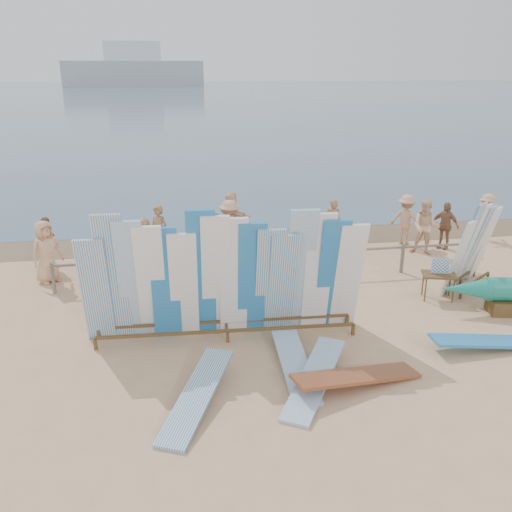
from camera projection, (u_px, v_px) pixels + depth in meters
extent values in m
plane|color=tan|center=(294.00, 326.00, 12.90)|extent=(160.00, 160.00, 0.00)
cube|color=#3F5670|center=(175.00, 93.00, 132.21)|extent=(320.00, 240.00, 0.02)
cube|color=brown|center=(249.00, 238.00, 19.62)|extent=(40.00, 2.60, 0.01)
cube|color=#999EA3|center=(134.00, 74.00, 177.52)|extent=(45.00, 8.00, 8.00)
cube|color=silver|center=(133.00, 51.00, 175.22)|extent=(18.00, 6.00, 6.00)
cube|color=#716855|center=(271.00, 254.00, 15.44)|extent=(12.00, 0.06, 0.06)
cube|color=#716855|center=(53.00, 278.00, 14.64)|extent=(0.08, 0.08, 0.90)
cube|color=#716855|center=(129.00, 274.00, 14.94)|extent=(0.08, 0.08, 0.90)
cube|color=#716855|center=(201.00, 270.00, 15.25)|extent=(0.08, 0.08, 0.90)
cube|color=#716855|center=(271.00, 266.00, 15.55)|extent=(0.08, 0.08, 0.90)
cube|color=#716855|center=(338.00, 262.00, 15.86)|extent=(0.08, 0.08, 0.90)
cube|color=#716855|center=(402.00, 258.00, 16.16)|extent=(0.08, 0.08, 0.90)
cube|color=#716855|center=(464.00, 255.00, 16.47)|extent=(0.08, 0.08, 0.90)
cube|color=brown|center=(228.00, 331.00, 12.08)|extent=(5.78, 0.31, 0.07)
cube|color=brown|center=(226.00, 321.00, 12.54)|extent=(5.78, 0.31, 0.07)
cube|color=silver|center=(95.00, 291.00, 11.66)|extent=(0.64, 0.72, 2.55)
cube|color=silver|center=(113.00, 279.00, 11.62)|extent=(0.64, 0.76, 3.07)
cube|color=#84AED3|center=(132.00, 282.00, 11.69)|extent=(0.65, 0.85, 2.93)
cube|color=white|center=(151.00, 283.00, 11.75)|extent=(0.65, 0.86, 2.81)
cube|color=#2576B9|center=(165.00, 284.00, 11.80)|extent=(0.64, 0.65, 2.74)
cube|color=white|center=(184.00, 286.00, 11.87)|extent=(0.64, 0.72, 2.61)
cube|color=#2576B9|center=(202.00, 275.00, 11.83)|extent=(0.65, 0.83, 3.11)
cube|color=white|center=(216.00, 277.00, 11.88)|extent=(0.65, 0.88, 2.98)
cube|color=white|center=(234.00, 278.00, 11.94)|extent=(0.64, 0.71, 2.90)
cube|color=#2576B9|center=(252.00, 279.00, 12.01)|extent=(0.64, 0.73, 2.78)
cube|color=silver|center=(269.00, 282.00, 12.07)|extent=(0.64, 0.81, 2.64)
cube|color=silver|center=(283.00, 284.00, 12.13)|extent=(0.65, 0.85, 2.52)
cube|color=#84AED3|center=(300.00, 272.00, 12.08)|extent=(0.65, 0.84, 3.05)
cube|color=white|center=(318.00, 273.00, 12.15)|extent=(0.64, 0.76, 2.95)
cube|color=#2576B9|center=(331.00, 275.00, 12.20)|extent=(0.65, 0.88, 2.81)
cube|color=white|center=(348.00, 277.00, 12.27)|extent=(0.65, 0.85, 2.69)
cube|color=brown|center=(475.00, 281.00, 15.02)|extent=(1.52, 1.18, 0.06)
cube|color=brown|center=(461.00, 277.00, 15.28)|extent=(1.52, 1.18, 0.06)
cube|color=white|center=(458.00, 259.00, 14.27)|extent=(0.75, 0.75, 2.15)
cube|color=silver|center=(465.00, 248.00, 14.45)|extent=(0.83, 0.87, 2.56)
cube|color=white|center=(470.00, 247.00, 14.71)|extent=(0.84, 0.88, 2.46)
cube|color=silver|center=(475.00, 246.00, 14.98)|extent=(0.85, 0.89, 2.35)
cube|color=white|center=(479.00, 245.00, 15.19)|extent=(0.86, 0.90, 2.25)
cube|color=white|center=(484.00, 243.00, 15.44)|extent=(0.75, 0.76, 2.19)
cube|color=brown|center=(499.00, 306.00, 13.56)|extent=(0.60, 0.69, 0.36)
cone|color=#198B75|center=(465.00, 289.00, 13.43)|extent=(1.29, 0.77, 0.56)
cube|color=brown|center=(439.00, 275.00, 14.23)|extent=(0.99, 0.82, 0.05)
cube|color=white|center=(440.00, 266.00, 14.15)|extent=(0.44, 0.16, 0.40)
cube|color=#84AED3|center=(294.00, 369.00, 11.09)|extent=(0.66, 2.72, 0.25)
cube|color=silver|center=(198.00, 404.00, 9.92)|extent=(1.60, 2.68, 0.42)
cube|color=#2576B9|center=(489.00, 348.00, 11.90)|extent=(2.71, 0.62, 0.34)
cube|color=brown|center=(357.00, 386.00, 10.50)|extent=(2.74, 1.19, 0.43)
cube|color=#84AED3|center=(315.00, 386.00, 10.49)|extent=(1.87, 2.59, 0.37)
cube|color=#B61413|center=(297.00, 255.00, 16.74)|extent=(0.75, 0.72, 0.05)
cube|color=#B61413|center=(299.00, 244.00, 16.88)|extent=(0.62, 0.39, 0.59)
cube|color=#B61413|center=(315.00, 257.00, 16.80)|extent=(0.58, 0.54, 0.04)
cube|color=#B61413|center=(312.00, 247.00, 16.90)|extent=(0.51, 0.25, 0.49)
cube|color=#B61413|center=(308.00, 248.00, 16.64)|extent=(0.57, 0.86, 0.59)
cube|color=#B61413|center=(305.00, 233.00, 16.81)|extent=(0.50, 0.23, 0.37)
imported|color=tan|center=(46.00, 252.00, 15.32)|extent=(0.95, 0.90, 1.82)
imported|color=beige|center=(232.00, 216.00, 19.27)|extent=(1.28, 1.62, 1.71)
imported|color=tan|center=(406.00, 220.00, 18.72)|extent=(1.17, 1.07, 1.74)
imported|color=tan|center=(230.00, 228.00, 17.46)|extent=(1.26, 0.65, 1.87)
imported|color=beige|center=(147.00, 246.00, 15.93)|extent=(0.85, 0.43, 1.72)
imported|color=#8C6042|center=(445.00, 225.00, 18.26)|extent=(0.92, 0.99, 1.61)
imported|color=tan|center=(486.00, 217.00, 19.17)|extent=(1.08, 1.07, 1.67)
imported|color=#8C6042|center=(48.00, 243.00, 16.39)|extent=(0.98, 0.96, 1.63)
imported|color=#8C6042|center=(159.00, 232.00, 17.25)|extent=(0.72, 0.66, 1.75)
imported|color=#8C6042|center=(333.00, 222.00, 18.70)|extent=(0.64, 0.45, 1.60)
imported|color=#8C6042|center=(215.00, 240.00, 16.53)|extent=(1.08, 0.88, 1.70)
imported|color=beige|center=(426.00, 227.00, 17.67)|extent=(0.97, 0.84, 1.82)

